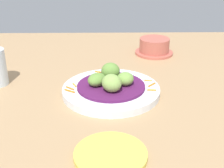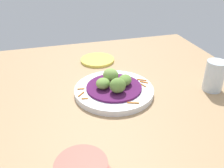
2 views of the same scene
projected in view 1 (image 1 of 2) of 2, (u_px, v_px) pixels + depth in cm
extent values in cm
cube|color=tan|center=(126.00, 88.00, 87.31)|extent=(110.00, 110.00, 2.00)
cylinder|color=silver|center=(111.00, 91.00, 81.62)|extent=(25.92, 25.92, 1.93)
cylinder|color=#51194C|center=(111.00, 86.00, 81.07)|extent=(18.05, 18.05, 0.68)
cylinder|color=orange|center=(152.00, 85.00, 82.24)|extent=(2.35, 2.34, 0.40)
cylinder|color=orange|center=(100.00, 72.00, 90.15)|extent=(1.61, 3.48, 0.40)
cylinder|color=orange|center=(152.00, 90.00, 79.30)|extent=(0.70, 2.37, 0.40)
cylinder|color=orange|center=(148.00, 80.00, 84.72)|extent=(0.72, 2.18, 0.40)
cylinder|color=orange|center=(74.00, 85.00, 82.08)|extent=(2.33, 1.37, 0.40)
cylinder|color=orange|center=(70.00, 88.00, 80.30)|extent=(2.02, 2.40, 0.40)
cylinder|color=orange|center=(70.00, 91.00, 78.78)|extent=(2.04, 2.93, 0.40)
ellipsoid|color=#759E47|center=(125.00, 79.00, 80.35)|extent=(6.46, 6.40, 3.41)
ellipsoid|color=olive|center=(110.00, 71.00, 83.27)|extent=(4.82, 5.25, 4.76)
ellipsoid|color=olive|center=(97.00, 79.00, 80.07)|extent=(6.98, 6.77, 3.32)
ellipsoid|color=#84A851|center=(112.00, 83.00, 76.61)|extent=(7.04, 7.07, 4.55)
cylinder|color=#E0CC4C|center=(111.00, 155.00, 57.82)|extent=(14.06, 14.06, 1.06)
cylinder|color=#B75B4C|center=(154.00, 53.00, 110.97)|extent=(13.57, 13.57, 0.80)
cylinder|color=#B75B4C|center=(154.00, 45.00, 109.76)|extent=(10.63, 10.63, 4.93)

